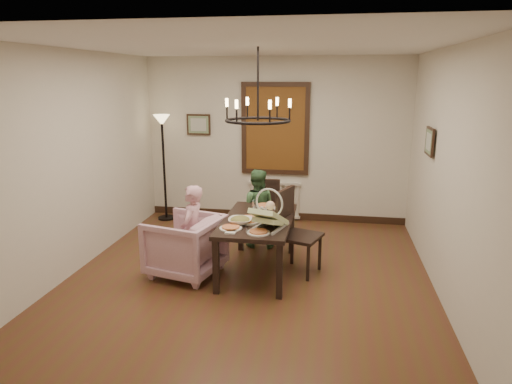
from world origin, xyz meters
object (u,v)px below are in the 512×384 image
(armchair, at_px, (185,246))
(drinking_glass, at_px, (261,215))
(chair_right, at_px, (300,232))
(elderly_woman, at_px, (192,240))
(dining_table, at_px, (258,225))
(chair_far, at_px, (266,210))
(seated_man, at_px, (257,215))
(baby_bouncer, at_px, (269,215))
(floor_lamp, at_px, (164,169))

(armchair, bearing_deg, drinking_glass, 113.58)
(chair_right, bearing_deg, drinking_glass, 125.14)
(chair_right, relative_size, elderly_woman, 1.11)
(elderly_woman, bearing_deg, drinking_glass, 111.75)
(dining_table, xyz_separation_m, chair_far, (-0.08, 1.23, -0.17))
(seated_man, relative_size, baby_bouncer, 1.90)
(chair_right, distance_m, seated_man, 1.10)
(armchair, height_order, elderly_woman, elderly_woman)
(dining_table, bearing_deg, drinking_glass, -54.69)
(chair_far, relative_size, elderly_woman, 0.93)
(armchair, xyz_separation_m, seated_man, (0.73, 1.14, 0.10))
(drinking_glass, bearing_deg, elderly_woman, -163.02)
(elderly_woman, bearing_deg, seated_man, 158.78)
(baby_bouncer, relative_size, floor_lamp, 0.28)
(seated_man, height_order, floor_lamp, floor_lamp)
(seated_man, xyz_separation_m, drinking_glass, (0.22, -0.98, 0.31))
(chair_right, height_order, floor_lamp, floor_lamp)
(dining_table, bearing_deg, chair_right, 7.38)
(chair_far, xyz_separation_m, drinking_glass, (0.13, -1.31, 0.33))
(elderly_woman, relative_size, seated_man, 1.02)
(dining_table, distance_m, drinking_glass, 0.18)
(chair_far, distance_m, seated_man, 0.34)
(chair_far, height_order, armchair, chair_far)
(chair_far, relative_size, floor_lamp, 0.51)
(chair_far, xyz_separation_m, floor_lamp, (-1.90, 0.72, 0.44))
(chair_right, relative_size, baby_bouncer, 2.16)
(elderly_woman, height_order, seated_man, elderly_woman)
(dining_table, bearing_deg, chair_far, 93.90)
(chair_right, xyz_separation_m, elderly_woman, (-1.31, -0.39, -0.06))
(elderly_woman, bearing_deg, chair_right, 111.36)
(chair_right, bearing_deg, baby_bouncer, 160.77)
(dining_table, height_order, chair_right, chair_right)
(armchair, xyz_separation_m, baby_bouncer, (1.09, -0.13, 0.50))
(armchair, xyz_separation_m, elderly_woman, (0.13, -0.08, 0.11))
(floor_lamp, bearing_deg, drinking_glass, -45.01)
(chair_right, height_order, drinking_glass, chair_right)
(dining_table, height_order, chair_far, chair_far)
(elderly_woman, bearing_deg, floor_lamp, -147.25)
(drinking_glass, bearing_deg, armchair, -170.05)
(dining_table, xyz_separation_m, elderly_woman, (-0.77, -0.32, -0.14))
(chair_far, distance_m, floor_lamp, 2.08)
(baby_bouncer, bearing_deg, floor_lamp, 150.66)
(drinking_glass, bearing_deg, chair_far, 95.66)
(chair_far, height_order, drinking_glass, chair_far)
(floor_lamp, bearing_deg, chair_right, -36.93)
(chair_far, height_order, chair_right, chair_right)
(chair_far, bearing_deg, chair_right, -65.58)
(seated_man, bearing_deg, armchair, 55.43)
(drinking_glass, relative_size, floor_lamp, 0.08)
(seated_man, bearing_deg, chair_right, 127.90)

